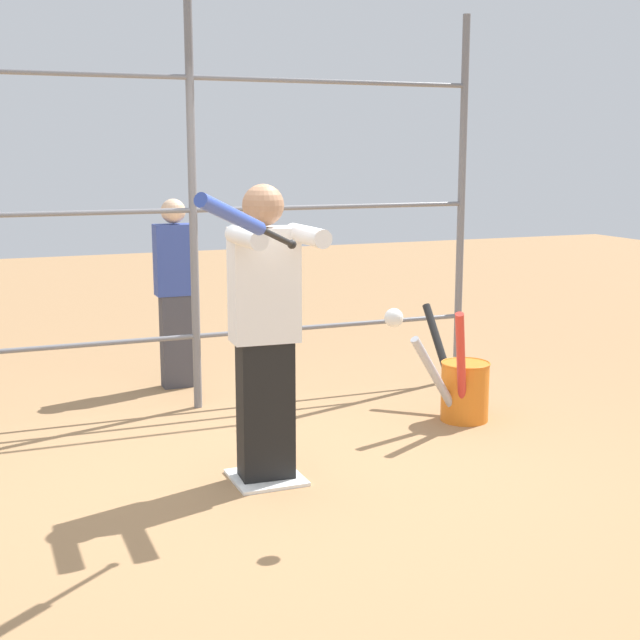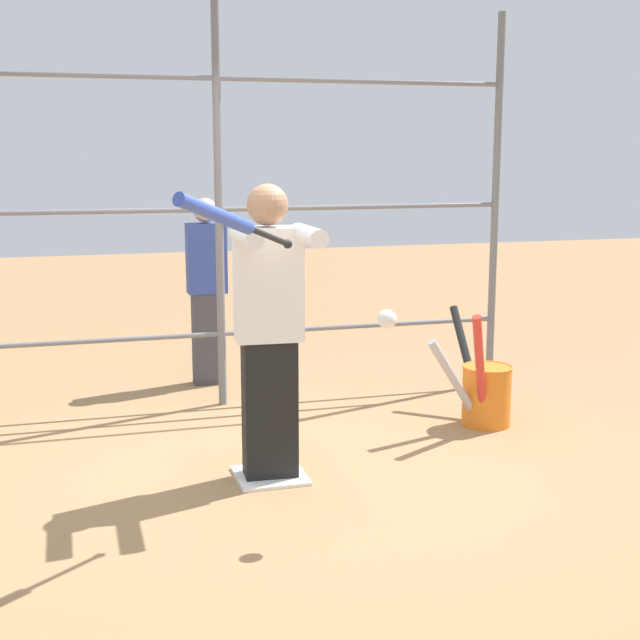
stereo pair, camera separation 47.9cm
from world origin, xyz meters
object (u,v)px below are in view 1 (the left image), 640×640
Objects in this scene: softball_in_flight at (394,318)px; bat_bucket at (462,387)px; baseball_bat_swinging at (240,219)px; bystander_behind_fence at (175,290)px; batter at (266,325)px.

softball_in_flight is 0.10× the size of bat_bucket.
bat_bucket is (-1.22, -1.35, -0.82)m from softball_in_flight.
baseball_bat_swinging is 0.67× the size of bat_bucket.
bystander_behind_fence is (1.65, -1.66, 0.55)m from bat_bucket.
softball_in_flight is at bearing -175.58° from baseball_bat_swinging.
batter reaches higher than bystander_behind_fence.
baseball_bat_swinging is at bearing 64.72° from batter.
batter is 17.72× the size of softball_in_flight.
baseball_bat_swinging is (0.38, 0.81, 0.66)m from batter.
batter is 2.27m from bystander_behind_fence.
bat_bucket is 2.41m from bystander_behind_fence.
bystander_behind_fence is at bearing -45.15° from bat_bucket.
baseball_bat_swinging reaches higher than bat_bucket.
bat_bucket is at bearing -145.28° from baseball_bat_swinging.
bat_bucket is (-1.65, -0.60, -0.68)m from batter.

